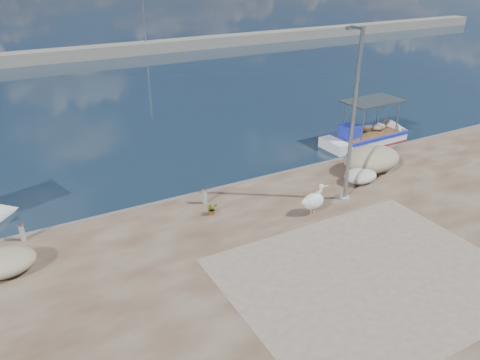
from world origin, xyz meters
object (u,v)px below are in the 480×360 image
bollard_near (205,195)px  boat_right (367,138)px  pelican (314,201)px  lamp_post (352,124)px

bollard_near → boat_right: bearing=14.7°
pelican → lamp_post: (1.94, 0.40, 2.72)m
boat_right → pelican: (-8.38, -5.92, 0.85)m
pelican → boat_right: bearing=36.6°
boat_right → bollard_near: bearing=-167.1°
pelican → lamp_post: size_ratio=0.18×
boat_right → pelican: bearing=-146.6°
boat_right → bollard_near: boat_right is taller
boat_right → lamp_post: size_ratio=0.87×
lamp_post → bollard_near: size_ratio=9.79×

